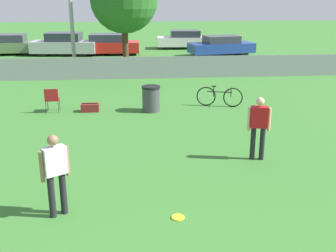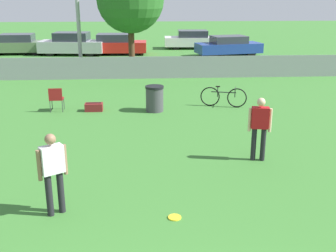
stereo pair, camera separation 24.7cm
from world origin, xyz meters
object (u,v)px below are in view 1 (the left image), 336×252
Objects in this scene: bicycle_sideline at (219,97)px; parked_car_blue at (221,46)px; frisbee_disc at (178,217)px; trash_bin at (151,99)px; folding_chair_sideline at (52,98)px; parked_car_white at (185,40)px; gear_bag_sideline at (90,108)px; player_receiver_white at (55,169)px; player_thrower_red at (259,124)px; parked_car_red at (107,45)px; parked_car_silver at (64,44)px; parked_car_olive at (9,45)px.

bicycle_sideline is 13.29m from parked_car_blue.
frisbee_disc is 0.28× the size of trash_bin.
parked_car_white reaches higher than folding_chair_sideline.
gear_bag_sideline is (-2.36, 7.81, 0.13)m from frisbee_disc.
player_receiver_white is 2.60× the size of gear_bag_sideline.
player_thrower_red is 5.49m from trash_bin.
trash_bin is 0.21× the size of parked_car_red.
player_thrower_red reaches higher than trash_bin.
parked_car_white is (5.62, 24.83, -0.30)m from player_receiver_white.
parked_car_silver is at bearing -86.22° from folding_chair_sideline.
player_thrower_red is 18.54m from parked_car_blue.
folding_chair_sideline is at bearing 150.12° from player_thrower_red.
bicycle_sideline is at bearing -69.52° from parked_car_red.
parked_car_red reaches higher than bicycle_sideline.
parked_car_silver is 2.87m from parked_car_red.
player_receiver_white is 25.46m from parked_car_white.
folding_chair_sideline reaches higher than gear_bag_sideline.
gear_bag_sideline is 18.25m from parked_car_white.
player_thrower_red is 0.39× the size of parked_car_olive.
parked_car_red reaches higher than frisbee_disc.
player_thrower_red reaches higher than parked_car_olive.
parked_car_blue is (2.90, 18.31, -0.30)m from player_thrower_red.
player_thrower_red is 2.60× the size of gear_bag_sideline.
gear_bag_sideline is at bearing 176.52° from folding_chair_sideline.
parked_car_red is at bearing 90.37° from gear_bag_sideline.
trash_bin is (-2.62, -0.46, 0.09)m from bicycle_sideline.
parked_car_blue is at bearing -7.94° from parked_car_red.
parked_car_white reaches higher than bicycle_sideline.
frisbee_disc is at bearing -73.19° from gear_bag_sideline.
parked_car_silver reaches higher than trash_bin.
folding_chair_sideline is 0.52× the size of bicycle_sideline.
frisbee_disc is at bearing -91.32° from bicycle_sideline.
parked_car_white is (12.50, 2.14, 0.00)m from parked_car_olive.
player_receiver_white is at bearing -88.22° from parked_car_red.
folding_chair_sideline is at bearing -77.98° from parked_car_silver.
bicycle_sideline reaches higher than gear_bag_sideline.
parked_car_white is at bearing 97.38° from player_thrower_red.
folding_chair_sideline is 1.39m from gear_bag_sideline.
player_thrower_red reaches higher than gear_bag_sideline.
folding_chair_sideline is 14.58m from parked_car_silver.
parked_car_olive is 0.95× the size of parked_car_silver.
player_receiver_white is at bearing -105.92° from bicycle_sideline.
parked_car_blue is at bearing 75.96° from frisbee_disc.
player_thrower_red is at bearing -90.28° from parked_car_white.
parked_car_silver reaches higher than gear_bag_sideline.
player_thrower_red and player_receiver_white have the same top height.
player_receiver_white reaches higher than parked_car_white.
player_thrower_red is at bearing -74.74° from parked_car_red.
gear_bag_sideline is at bearing 176.05° from trash_bin.
parked_car_white is (0.94, 22.35, -0.30)m from player_thrower_red.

